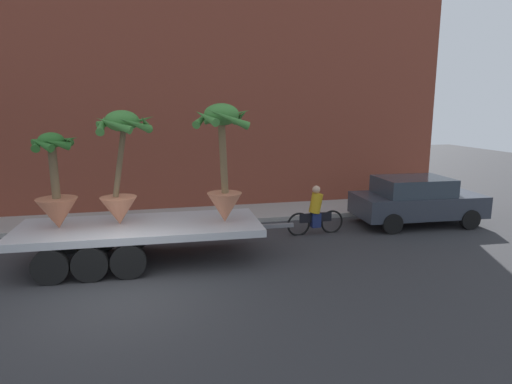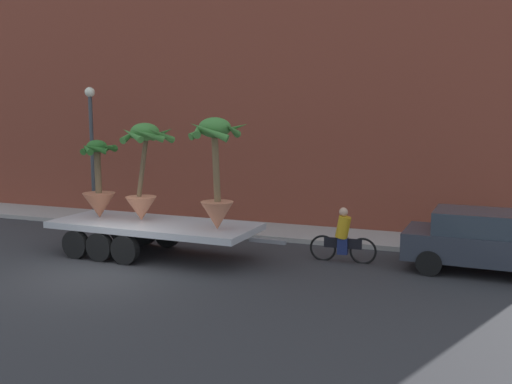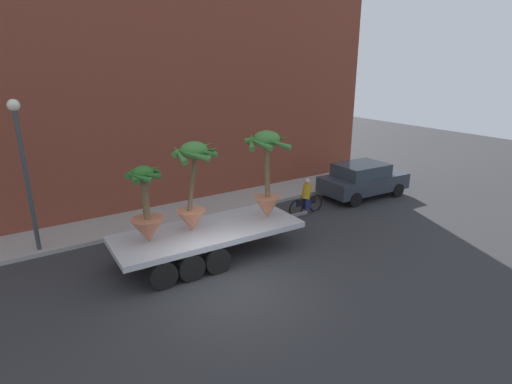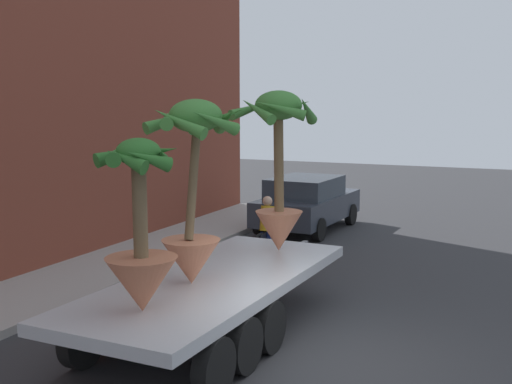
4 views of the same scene
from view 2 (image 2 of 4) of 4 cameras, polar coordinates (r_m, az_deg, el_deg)
ground_plane at (r=14.99m, az=-15.44°, el=-7.94°), size 60.00×60.00×0.00m
sidewalk at (r=20.05m, az=-5.01°, el=-3.47°), size 24.00×2.20×0.15m
building_facade at (r=21.21m, az=-3.11°, el=9.85°), size 24.00×1.20×9.49m
flatbed_trailer at (r=16.38m, az=-11.06°, el=-3.70°), size 6.97×2.48×0.98m
potted_palm_rear at (r=17.17m, az=-15.66°, el=0.45°), size 1.11×1.16×2.30m
potted_palm_middle at (r=14.79m, az=-4.07°, el=2.09°), size 1.59×1.59×2.96m
potted_palm_front at (r=16.31m, az=-11.35°, el=2.14°), size 1.46×1.60×2.80m
cyclist at (r=15.56m, az=8.82°, el=-4.63°), size 1.84×0.36×1.54m
parked_car at (r=15.49m, az=22.32°, el=-4.59°), size 4.19×2.12×1.58m
street_lamp at (r=21.21m, az=-16.35°, el=5.45°), size 0.36×0.36×4.83m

